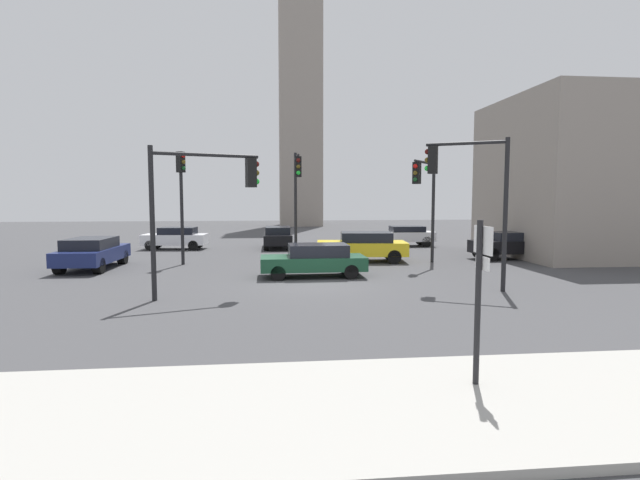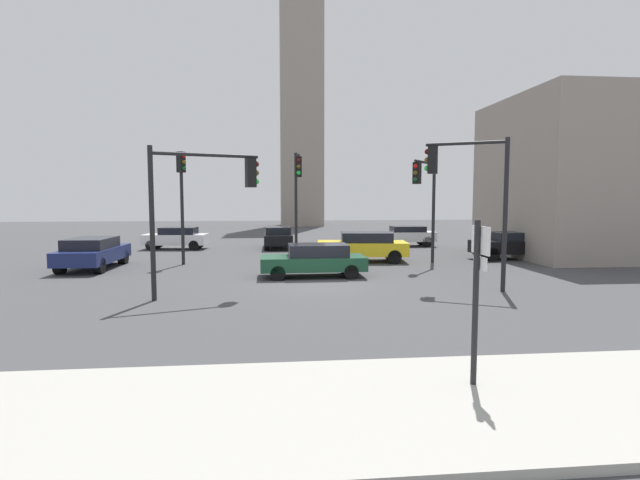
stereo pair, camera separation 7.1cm
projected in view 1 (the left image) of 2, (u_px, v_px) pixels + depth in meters
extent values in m
plane|color=#424244|center=(315.00, 284.00, 18.72)|extent=(102.63, 102.63, 0.00)
cube|color=#A8A59E|center=(384.00, 407.00, 7.53)|extent=(29.55, 4.00, 0.15)
cylinder|color=black|center=(478.00, 303.00, 8.16)|extent=(0.10, 0.10, 2.79)
cube|color=white|center=(483.00, 240.00, 8.07)|extent=(0.03, 0.67, 0.47)
cube|color=white|center=(482.00, 263.00, 8.10)|extent=(0.03, 0.49, 0.22)
cylinder|color=black|center=(296.00, 206.00, 26.30)|extent=(0.16, 0.16, 5.69)
cylinder|color=black|center=(297.00, 157.00, 24.77)|extent=(0.12, 2.64, 0.12)
cube|color=black|center=(298.00, 167.00, 23.76)|extent=(0.32, 0.32, 1.00)
sphere|color=#4C0F0C|center=(298.00, 160.00, 23.54)|extent=(0.20, 0.20, 0.20)
sphere|color=#594714|center=(298.00, 167.00, 23.57)|extent=(0.20, 0.20, 0.20)
sphere|color=green|center=(298.00, 173.00, 23.59)|extent=(0.20, 0.20, 0.20)
cylinder|color=black|center=(433.00, 210.00, 24.63)|extent=(0.16, 0.16, 5.32)
cylinder|color=black|center=(425.00, 162.00, 23.28)|extent=(1.73, 2.23, 0.12)
cube|color=black|center=(417.00, 173.00, 22.38)|extent=(0.45, 0.45, 1.00)
sphere|color=red|center=(415.00, 166.00, 22.19)|extent=(0.20, 0.20, 0.20)
sphere|color=#594714|center=(415.00, 173.00, 22.21)|extent=(0.20, 0.20, 0.20)
sphere|color=#14471E|center=(415.00, 179.00, 22.24)|extent=(0.20, 0.20, 0.20)
cylinder|color=black|center=(182.00, 209.00, 23.80)|extent=(0.16, 0.16, 5.52)
cube|color=black|center=(181.00, 162.00, 23.60)|extent=(0.45, 0.45, 1.00)
sphere|color=red|center=(183.00, 156.00, 23.47)|extent=(0.20, 0.20, 0.20)
sphere|color=#594714|center=(184.00, 162.00, 23.50)|extent=(0.20, 0.20, 0.20)
sphere|color=#14471E|center=(184.00, 168.00, 23.52)|extent=(0.20, 0.20, 0.20)
cylinder|color=black|center=(505.00, 215.00, 16.94)|extent=(0.16, 0.16, 5.37)
cylinder|color=black|center=(466.00, 143.00, 17.24)|extent=(2.51, 1.42, 0.12)
cube|color=black|center=(433.00, 160.00, 17.72)|extent=(0.43, 0.43, 1.00)
sphere|color=#4C0F0C|center=(427.00, 152.00, 17.77)|extent=(0.20, 0.20, 0.20)
sphere|color=#594714|center=(427.00, 160.00, 17.80)|extent=(0.20, 0.20, 0.20)
sphere|color=green|center=(427.00, 168.00, 17.82)|extent=(0.20, 0.20, 0.20)
cylinder|color=black|center=(152.00, 224.00, 15.42)|extent=(0.16, 0.16, 4.94)
cylinder|color=black|center=(207.00, 155.00, 16.01)|extent=(3.36, 1.33, 0.12)
cube|color=black|center=(251.00, 173.00, 16.72)|extent=(0.41, 0.41, 1.00)
sphere|color=#4C0F0C|center=(256.00, 164.00, 16.78)|extent=(0.20, 0.20, 0.20)
sphere|color=#594714|center=(257.00, 173.00, 16.81)|extent=(0.20, 0.20, 0.20)
sphere|color=green|center=(257.00, 182.00, 16.83)|extent=(0.20, 0.20, 0.20)
cube|color=silver|center=(175.00, 239.00, 31.08)|extent=(4.09, 2.03, 0.65)
cube|color=black|center=(178.00, 231.00, 31.04)|extent=(2.34, 1.68, 0.48)
cylinder|color=black|center=(150.00, 245.00, 30.39)|extent=(0.65, 0.36, 0.63)
cylinder|color=black|center=(157.00, 243.00, 31.77)|extent=(0.65, 0.36, 0.63)
cylinder|color=black|center=(193.00, 245.00, 30.44)|extent=(0.65, 0.36, 0.63)
cylinder|color=black|center=(199.00, 243.00, 31.82)|extent=(0.65, 0.36, 0.63)
cube|color=#19472D|center=(313.00, 263.00, 20.31)|extent=(4.36, 1.87, 0.56)
cube|color=black|center=(318.00, 251.00, 20.29)|extent=(2.45, 1.63, 0.54)
cylinder|color=black|center=(278.00, 273.00, 19.43)|extent=(0.60, 0.33, 0.60)
cylinder|color=black|center=(277.00, 268.00, 20.90)|extent=(0.60, 0.33, 0.60)
cylinder|color=black|center=(351.00, 272.00, 19.76)|extent=(0.60, 0.33, 0.60)
cylinder|color=black|center=(345.00, 266.00, 21.24)|extent=(0.60, 0.33, 0.60)
cube|color=navy|center=(93.00, 255.00, 22.56)|extent=(2.15, 4.67, 0.63)
cube|color=black|center=(90.00, 244.00, 22.29)|extent=(1.85, 2.63, 0.52)
cylinder|color=black|center=(88.00, 257.00, 24.08)|extent=(0.38, 0.71, 0.70)
cylinder|color=black|center=(123.00, 257.00, 24.20)|extent=(0.38, 0.71, 0.70)
cylinder|color=black|center=(59.00, 266.00, 20.97)|extent=(0.38, 0.71, 0.70)
cylinder|color=black|center=(99.00, 266.00, 21.09)|extent=(0.38, 0.71, 0.70)
cube|color=black|center=(278.00, 238.00, 31.73)|extent=(1.80, 4.14, 0.63)
cube|color=black|center=(278.00, 231.00, 31.48)|extent=(1.57, 2.32, 0.50)
cylinder|color=black|center=(267.00, 241.00, 33.08)|extent=(0.32, 0.65, 0.65)
cylinder|color=black|center=(288.00, 241.00, 33.22)|extent=(0.32, 0.65, 0.65)
cylinder|color=black|center=(266.00, 245.00, 30.30)|extent=(0.32, 0.65, 0.65)
cylinder|color=black|center=(290.00, 245.00, 30.44)|extent=(0.32, 0.65, 0.65)
cube|color=silver|center=(404.00, 236.00, 33.07)|extent=(4.01, 1.82, 0.63)
cube|color=black|center=(407.00, 229.00, 33.04)|extent=(2.26, 1.56, 0.42)
cylinder|color=black|center=(387.00, 242.00, 32.30)|extent=(0.71, 0.33, 0.70)
cylinder|color=black|center=(382.00, 240.00, 33.69)|extent=(0.71, 0.33, 0.70)
cylinder|color=black|center=(426.00, 242.00, 32.50)|extent=(0.71, 0.33, 0.70)
cylinder|color=black|center=(421.00, 240.00, 33.89)|extent=(0.71, 0.33, 0.70)
cube|color=black|center=(509.00, 247.00, 26.07)|extent=(4.11, 1.88, 0.66)
cube|color=black|center=(513.00, 236.00, 26.06)|extent=(2.34, 1.56, 0.49)
cylinder|color=black|center=(492.00, 255.00, 25.22)|extent=(0.72, 0.34, 0.70)
cylinder|color=black|center=(479.00, 252.00, 26.52)|extent=(0.72, 0.34, 0.70)
cylinder|color=black|center=(539.00, 254.00, 25.68)|extent=(0.72, 0.34, 0.70)
cylinder|color=black|center=(525.00, 251.00, 26.98)|extent=(0.72, 0.34, 0.70)
cube|color=yellow|center=(362.00, 248.00, 25.14)|extent=(4.77, 2.56, 0.68)
cube|color=black|center=(366.00, 237.00, 25.09)|extent=(2.75, 2.10, 0.54)
cylinder|color=black|center=(332.00, 257.00, 24.33)|extent=(0.74, 0.45, 0.70)
cylinder|color=black|center=(331.00, 253.00, 26.02)|extent=(0.74, 0.45, 0.70)
cylinder|color=black|center=(394.00, 257.00, 24.31)|extent=(0.74, 0.45, 0.70)
cylinder|color=black|center=(389.00, 253.00, 26.01)|extent=(0.74, 0.45, 0.70)
cube|color=gray|center=(613.00, 178.00, 27.75)|extent=(12.67, 9.37, 8.82)
cube|color=gray|center=(300.00, 90.00, 56.00)|extent=(4.83, 4.83, 31.30)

